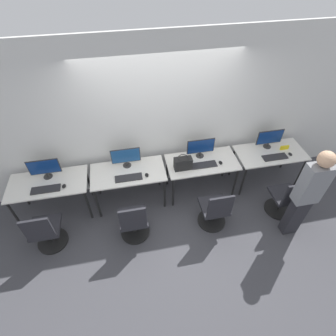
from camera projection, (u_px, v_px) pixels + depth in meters
The scene contains 25 objects.
ground_plane at pixel (169, 207), 4.79m from camera, with size 20.00×20.00×0.00m, color #3D3D42.
wall_back at pixel (161, 120), 4.36m from camera, with size 12.00×0.05×2.80m.
desk_far_left at pixel (49, 186), 4.29m from camera, with size 1.25×0.64×0.74m.
monitor_far_left at pixel (44, 168), 4.19m from camera, with size 0.49×0.14×0.37m.
keyboard_far_left at pixel (46, 189), 4.12m from camera, with size 0.45×0.15×0.02m.
mouse_far_left at pixel (64, 186), 4.16m from camera, with size 0.06×0.09×0.03m.
office_chair_far_left at pixel (46, 232), 4.01m from camera, with size 0.48×0.48×0.88m.
desk_left at pixel (128, 175), 4.47m from camera, with size 1.25×0.64×0.74m.
monitor_left at pixel (126, 157), 4.38m from camera, with size 0.49×0.14×0.37m.
keyboard_left at pixel (129, 178), 4.30m from camera, with size 0.45×0.15×0.02m.
mouse_left at pixel (147, 175), 4.34m from camera, with size 0.06×0.09×0.03m.
office_chair_left at pixel (134, 223), 4.13m from camera, with size 0.48×0.48×0.88m.
desk_right at pixel (202, 165), 4.65m from camera, with size 1.25×0.64×0.74m.
monitor_right at pixel (201, 147), 4.56m from camera, with size 0.49×0.14×0.37m.
keyboard_right at pixel (204, 165), 4.52m from camera, with size 0.45×0.15×0.02m.
mouse_right at pixel (221, 163), 4.55m from camera, with size 0.06×0.09×0.03m.
office_chair_right at pixel (215, 211), 4.29m from camera, with size 0.48×0.48×0.88m.
desk_far_right at pixel (270, 156), 4.83m from camera, with size 1.25×0.64×0.74m.
monitor_far_right at pixel (270, 138), 4.75m from camera, with size 0.49×0.14×0.37m.
keyboard_far_right at pixel (275, 157), 4.67m from camera, with size 0.45×0.15×0.02m.
mouse_far_right at pixel (290, 154), 4.71m from camera, with size 0.06×0.09×0.03m.
office_chair_far_right at pixel (285, 199), 4.47m from camera, with size 0.48×0.48×0.88m.
person_far_right at pixel (307, 193), 3.79m from camera, with size 0.36×0.23×1.73m.
handbag at pixel (183, 163), 4.39m from camera, with size 0.30×0.18×0.25m.
placard_far_right at pixel (285, 148), 4.81m from camera, with size 0.16×0.03×0.08m.
Camera 1 is at (-0.60, -2.88, 3.85)m, focal length 28.00 mm.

